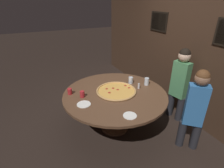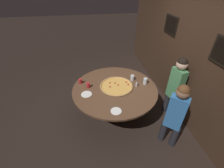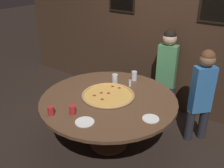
# 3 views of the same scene
# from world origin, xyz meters

# --- Properties ---
(ground_plane) EXTENTS (24.00, 24.00, 0.00)m
(ground_plane) POSITION_xyz_m (0.00, 0.00, 0.00)
(ground_plane) COLOR black
(back_wall) EXTENTS (6.40, 0.08, 2.60)m
(back_wall) POSITION_xyz_m (0.00, 1.48, 1.30)
(back_wall) COLOR #3D281C
(back_wall) RESTS_ON ground_plane
(dining_table) EXTENTS (1.77, 1.77, 0.74)m
(dining_table) POSITION_xyz_m (0.00, 0.00, 0.63)
(dining_table) COLOR brown
(dining_table) RESTS_ON ground_plane
(giant_pizza) EXTENTS (0.70, 0.70, 0.03)m
(giant_pizza) POSITION_xyz_m (-0.04, 0.04, 0.75)
(giant_pizza) COLOR #E5A84C
(giant_pizza) RESTS_ON dining_table
(drink_cup_centre_back) EXTENTS (0.08, 0.08, 0.14)m
(drink_cup_centre_back) POSITION_xyz_m (-0.03, 0.67, 0.81)
(drink_cup_centre_back) COLOR silver
(drink_cup_centre_back) RESTS_ON dining_table
(drink_cup_far_right) EXTENTS (0.07, 0.07, 0.11)m
(drink_cup_far_right) POSITION_xyz_m (-0.11, -0.54, 0.79)
(drink_cup_far_right) COLOR #B22328
(drink_cup_far_right) RESTS_ON dining_table
(drink_cup_far_left) EXTENTS (0.07, 0.07, 0.10)m
(drink_cup_far_left) POSITION_xyz_m (-0.29, -0.71, 0.79)
(drink_cup_far_left) COLOR #B22328
(drink_cup_far_left) RESTS_ON dining_table
(drink_cup_near_right) EXTENTS (0.08, 0.08, 0.12)m
(drink_cup_near_right) POSITION_xyz_m (-0.22, 0.44, 0.80)
(drink_cup_near_right) COLOR silver
(drink_cup_near_right) RESTS_ON dining_table
(white_plate_right_side) EXTENTS (0.19, 0.19, 0.01)m
(white_plate_right_side) POSITION_xyz_m (0.67, -0.11, 0.74)
(white_plate_right_side) COLOR white
(white_plate_right_side) RESTS_ON dining_table
(white_plate_beside_cup) EXTENTS (0.21, 0.21, 0.01)m
(white_plate_beside_cup) POSITION_xyz_m (0.12, -0.59, 0.74)
(white_plate_beside_cup) COLOR white
(white_plate_beside_cup) RESTS_ON dining_table
(condiment_shaker) EXTENTS (0.04, 0.04, 0.10)m
(condiment_shaker) POSITION_xyz_m (0.03, 0.46, 0.79)
(condiment_shaker) COLOR silver
(condiment_shaker) RESTS_ON dining_table
(diner_centre_back) EXTENTS (0.37, 0.21, 1.43)m
(diner_centre_back) POSITION_xyz_m (0.23, 1.24, 0.81)
(diner_centre_back) COLOR #232328
(diner_centre_back) RESTS_ON ground_plane
(diner_side_right) EXTENTS (0.32, 0.33, 1.35)m
(diner_side_right) POSITION_xyz_m (0.93, 0.86, 0.76)
(diner_side_right) COLOR #232328
(diner_side_right) RESTS_ON ground_plane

